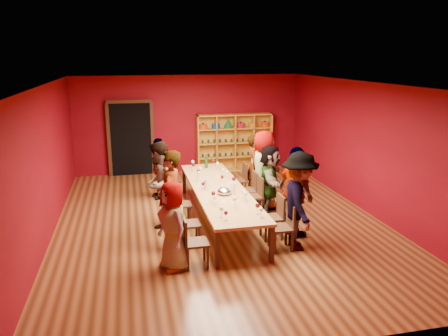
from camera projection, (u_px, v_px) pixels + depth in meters
The scene contains 50 objects.
room_shell at pixel (219, 155), 9.34m from camera, with size 7.10×9.10×3.04m.
tasting_table at pixel (219, 191), 9.54m from camera, with size 1.10×4.50×0.75m.
doorway at pixel (131, 139), 13.25m from camera, with size 1.40×0.17×2.30m.
shelving_unit at pixel (234, 140), 13.84m from camera, with size 2.40×0.40×1.80m.
chair_person_left_0 at pixel (191, 240), 7.52m from camera, with size 0.42×0.42×0.89m.
person_left_0 at pixel (173, 226), 7.38m from camera, with size 0.76×0.41×1.55m, color #5982B9.
chair_person_left_1 at pixel (185, 221), 8.35m from camera, with size 0.42×0.42×0.89m.
person_left_1 at pixel (170, 200), 8.18m from camera, with size 0.69×0.50×1.89m, color #5479AE.
chair_person_left_2 at pixel (178, 202), 9.44m from camera, with size 0.42×0.42×0.89m.
person_left_2 at pixel (159, 184), 9.26m from camera, with size 0.89×0.49×1.84m, color pink.
chair_person_left_4 at pixel (169, 178), 11.24m from camera, with size 0.42×0.42×0.89m.
person_left_4 at pixel (159, 168), 11.12m from camera, with size 0.92×0.42×1.57m, color #C88693.
chair_person_right_0 at pixel (285, 224), 8.19m from camera, with size 0.42×0.42×0.89m.
person_right_0 at pixel (299, 201), 8.13m from camera, with size 1.21×0.50×1.87m, color #535358.
chair_person_right_1 at pixel (276, 214), 8.70m from camera, with size 0.42×0.42×0.89m.
person_right_1 at pixel (295, 193), 8.68m from camera, with size 1.09×0.49×1.85m, color #4E4E53.
chair_person_right_2 at pixel (256, 194), 10.01m from camera, with size 0.42×0.42×0.89m.
person_right_2 at pixel (270, 180), 10.00m from camera, with size 1.50×0.43×1.62m, color #141938.
chair_person_right_3 at pixel (250, 188), 10.45m from camera, with size 0.42×0.42×0.89m.
person_right_3 at pixel (264, 169), 10.41m from camera, with size 0.91×0.50×1.87m, color #4D4D52.
chair_person_right_4 at pixel (241, 178), 11.30m from camera, with size 0.42×0.42×0.89m.
person_right_4 at pixel (254, 166), 11.30m from camera, with size 0.59×0.43×1.61m, color silver.
wine_glass_0 at pixel (234, 179), 9.66m from camera, with size 0.09×0.09×0.22m.
wine_glass_1 at pixel (199, 174), 10.12m from camera, with size 0.09×0.09×0.22m.
wine_glass_2 at pixel (215, 198), 8.49m from camera, with size 0.07×0.07×0.18m.
wine_glass_3 at pixel (200, 169), 10.68m from camera, with size 0.07×0.07×0.18m.
wine_glass_4 at pixel (261, 210), 7.80m from camera, with size 0.08×0.08×0.20m.
wine_glass_5 at pixel (235, 199), 8.32m from camera, with size 0.09×0.09×0.22m.
wine_glass_6 at pixel (213, 161), 11.38m from camera, with size 0.08×0.08×0.20m.
wine_glass_7 at pixel (226, 213), 7.67m from camera, with size 0.07×0.07×0.18m.
wine_glass_8 at pixel (206, 182), 9.50m from camera, with size 0.08×0.08×0.21m.
wine_glass_9 at pixel (203, 184), 9.40m from camera, with size 0.07×0.07×0.18m.
wine_glass_10 at pixel (213, 194), 8.66m from camera, with size 0.09×0.09×0.21m.
wine_glass_11 at pixel (244, 192), 8.76m from camera, with size 0.08×0.08×0.21m.
wine_glass_12 at pixel (193, 165), 10.94m from camera, with size 0.09×0.09×0.21m.
wine_glass_13 at pixel (222, 177), 9.90m from camera, with size 0.08×0.08×0.19m.
wine_glass_14 at pixel (234, 184), 9.44m from camera, with size 0.07×0.07×0.18m.
wine_glass_15 at pixel (222, 187), 9.12m from camera, with size 0.08×0.08×0.21m.
wine_glass_16 at pixel (223, 170), 10.45m from camera, with size 0.08×0.08×0.21m.
wine_glass_17 at pixel (193, 162), 11.25m from camera, with size 0.08×0.08×0.21m.
wine_glass_18 at pixel (198, 171), 10.40m from camera, with size 0.08×0.08×0.19m.
wine_glass_19 at pixel (222, 209), 7.82m from camera, with size 0.08×0.08×0.20m.
wine_glass_20 at pixel (245, 194), 8.66m from camera, with size 0.08×0.08×0.21m.
wine_glass_21 at pixel (218, 164), 11.11m from camera, with size 0.08×0.08×0.19m.
wine_glass_22 at pixel (258, 206), 7.96m from camera, with size 0.09×0.09×0.21m.
wine_glass_23 at pixel (227, 173), 10.30m from camera, with size 0.08×0.08×0.19m.
spittoon_bowl at pixel (224, 191), 9.11m from camera, with size 0.29×0.29×0.16m, color #ACAEB3.
carafe_a at pixel (207, 184), 9.46m from camera, with size 0.10×0.10×0.26m.
carafe_b at pixel (233, 188), 9.14m from camera, with size 0.13×0.13×0.27m.
wine_bottle at pixel (206, 163), 11.25m from camera, with size 0.11×0.11×0.35m.
Camera 1 is at (-1.88, -8.92, 3.57)m, focal length 35.00 mm.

